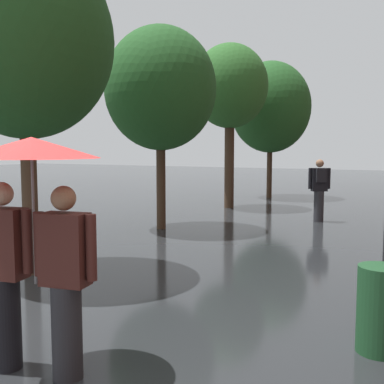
# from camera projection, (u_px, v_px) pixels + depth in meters

# --- Properties ---
(ground_plane) EXTENTS (80.00, 80.00, 0.00)m
(ground_plane) POSITION_uv_depth(u_px,v_px,m) (56.00, 365.00, 4.28)
(ground_plane) COLOR #26282B
(street_tree_0) EXTENTS (2.68, 2.68, 5.07)m
(street_tree_0) POSITION_uv_depth(u_px,v_px,m) (25.00, 41.00, 7.04)
(street_tree_0) COLOR #473323
(street_tree_0) RESTS_ON ground
(street_tree_1) EXTENTS (2.67, 2.67, 4.85)m
(street_tree_1) POSITION_uv_depth(u_px,v_px,m) (160.00, 89.00, 11.12)
(street_tree_1) COLOR #473323
(street_tree_1) RESTS_ON ground
(street_tree_2) EXTENTS (2.46, 2.46, 5.30)m
(street_tree_2) POSITION_uv_depth(u_px,v_px,m) (230.00, 87.00, 15.04)
(street_tree_2) COLOR #473323
(street_tree_2) RESTS_ON ground
(street_tree_3) EXTENTS (3.12, 3.12, 5.31)m
(street_tree_3) POSITION_uv_depth(u_px,v_px,m) (270.00, 107.00, 18.22)
(street_tree_3) COLOR #473323
(street_tree_3) RESTS_ON ground
(couple_under_umbrella) EXTENTS (1.20, 1.16, 2.07)m
(couple_under_umbrella) POSITION_uv_depth(u_px,v_px,m) (33.00, 215.00, 4.01)
(couple_under_umbrella) COLOR black
(couple_under_umbrella) RESTS_ON ground
(litter_bin) EXTENTS (0.44, 0.44, 0.85)m
(litter_bin) POSITION_uv_depth(u_px,v_px,m) (380.00, 310.00, 4.51)
(litter_bin) COLOR #1E4C28
(litter_bin) RESTS_ON ground
(pedestrian_walking_midground) EXTENTS (0.53, 0.44, 1.67)m
(pedestrian_walking_midground) POSITION_uv_depth(u_px,v_px,m) (319.00, 189.00, 12.43)
(pedestrian_walking_midground) COLOR #2D2D33
(pedestrian_walking_midground) RESTS_ON ground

